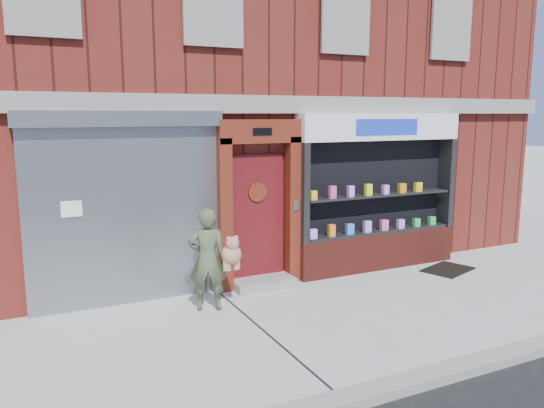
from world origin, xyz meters
TOP-DOWN VIEW (x-y plane):
  - ground at (0.00, 0.00)m, footprint 80.00×80.00m
  - curb at (0.00, -2.15)m, footprint 60.00×0.30m
  - building at (-0.00, 5.99)m, footprint 12.00×8.16m
  - shutter_bay at (-3.00, 1.93)m, footprint 3.10×0.30m
  - red_door_bay at (-0.75, 1.86)m, footprint 1.52×0.58m
  - pharmacy_bay at (1.75, 1.81)m, footprint 3.50×0.41m
  - woman at (-1.93, 1.08)m, footprint 0.82×0.59m
  - doormat at (2.90, 1.06)m, footprint 1.14×0.95m

SIDE VIEW (x-z plane):
  - ground at x=0.00m, z-range 0.00..0.00m
  - doormat at x=2.90m, z-range 0.00..0.02m
  - curb at x=0.00m, z-range 0.00..0.12m
  - woman at x=-1.93m, z-range 0.01..1.61m
  - pharmacy_bay at x=1.75m, z-range -0.13..2.87m
  - red_door_bay at x=-0.75m, z-range 0.01..2.91m
  - shutter_bay at x=-3.00m, z-range 0.20..3.24m
  - building at x=0.00m, z-range 0.00..8.00m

